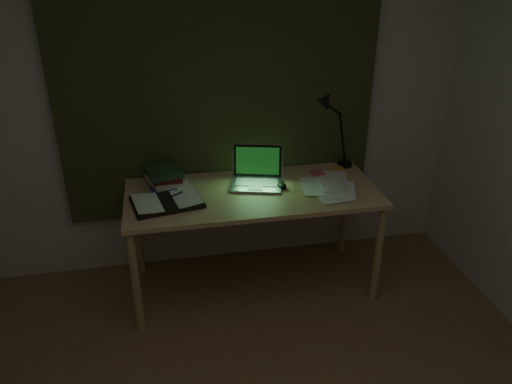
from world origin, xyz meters
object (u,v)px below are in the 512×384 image
open_textbook (167,201)px  loose_papers (323,186)px  desk (253,240)px  book_stack (165,177)px  laptop (256,169)px  desk_lamp (348,128)px

open_textbook → loose_papers: open_textbook is taller
desk → open_textbook: size_ratio=3.93×
desk → book_stack: 0.75m
desk → book_stack: book_stack is taller
open_textbook → desk: bearing=-4.3°
laptop → open_textbook: bearing=-151.2°
open_textbook → book_stack: size_ratio=1.65×
desk → book_stack: size_ratio=6.47×
open_textbook → desk_lamp: (1.32, 0.36, 0.28)m
desk → laptop: (0.04, 0.08, 0.51)m
desk → loose_papers: size_ratio=4.69×
book_stack → loose_papers: size_ratio=0.73×
loose_papers → laptop: bearing=167.0°
laptop → desk_lamp: size_ratio=0.66×
open_textbook → book_stack: 0.26m
open_textbook → loose_papers: bearing=-9.0°
laptop → loose_papers: bearing=2.2°
laptop → loose_papers: size_ratio=1.09×
open_textbook → loose_papers: size_ratio=1.20×
desk_lamp → laptop: bearing=-174.3°
desk → open_textbook: (-0.57, -0.07, 0.40)m
desk → laptop: size_ratio=4.29×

